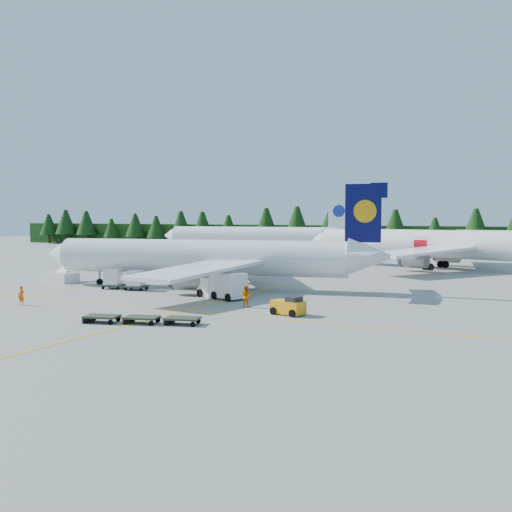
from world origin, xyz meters
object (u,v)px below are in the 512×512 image
at_px(airstairs, 62,275).
at_px(service_truck, 222,285).
at_px(airliner_navy, 194,258).
at_px(airliner_red, 422,244).
at_px(baggage_tug, 289,306).

distance_m(airstairs, service_truck, 25.12).
xyz_separation_m(airliner_navy, airliner_red, (18.18, 37.24, 0.33)).
bearing_deg(service_truck, airstairs, -168.93).
bearing_deg(airstairs, airliner_navy, 13.16).
bearing_deg(airliner_navy, airliner_red, 51.93).
xyz_separation_m(service_truck, baggage_tug, (9.82, -5.75, -0.58)).
bearing_deg(baggage_tug, airstairs, 177.73).
bearing_deg(airstairs, airliner_red, 53.11).
distance_m(airliner_navy, baggage_tug, 20.48).
distance_m(airliner_navy, airliner_red, 41.45).
distance_m(airliner_red, service_truck, 44.47).
height_order(airliner_red, airstairs, airliner_red).
bearing_deg(airstairs, baggage_tug, -9.12).
bearing_deg(airliner_red, airliner_navy, -102.67).
bearing_deg(baggage_tug, service_truck, 161.95).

